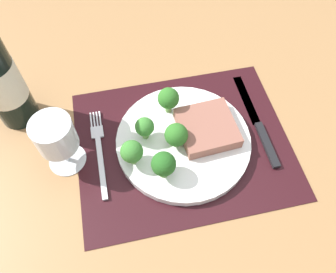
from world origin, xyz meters
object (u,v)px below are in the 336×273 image
fork (100,151)px  plate (183,141)px  wine_glass (56,138)px  knife (259,126)px  steak (207,128)px

fork → plate: bearing=-7.6°
plate → wine_glass: bearing=177.1°
wine_glass → fork: bearing=2.9°
knife → fork: bearing=176.8°
fork → wine_glass: (-6.06, -0.30, 7.45)cm
wine_glass → steak: bearing=-0.9°
fork → knife: (31.51, -0.89, 0.05)cm
steak → knife: steak is taller
plate → fork: size_ratio=1.33×
plate → knife: 15.58cm
fork → wine_glass: 9.60cm
fork → knife: knife is taller
plate → wine_glass: wine_glass is taller
fork → knife: size_ratio=0.83×
plate → steak: (4.72, 0.71, 2.01)cm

